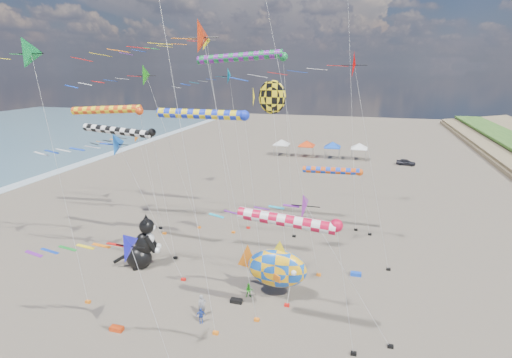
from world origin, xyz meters
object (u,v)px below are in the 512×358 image
(person_adult, at_px, (202,305))
(child_green, at_px, (249,290))
(parked_car, at_px, (406,162))
(fish_inflatable, at_px, (276,268))
(cat_inflatable, at_px, (140,242))
(child_blue, at_px, (201,315))

(person_adult, bearing_deg, child_green, 13.18)
(parked_car, bearing_deg, person_adult, 171.20)
(parked_car, bearing_deg, child_green, 172.78)
(fish_inflatable, bearing_deg, person_adult, -140.99)
(cat_inflatable, relative_size, child_blue, 4.18)
(child_green, xyz_separation_m, parked_car, (15.32, 48.62, -0.02))
(person_adult, distance_m, child_green, 4.08)
(person_adult, bearing_deg, parked_car, 33.43)
(child_blue, bearing_deg, fish_inflatable, 16.95)
(person_adult, xyz_separation_m, child_green, (2.58, 3.15, -0.23))
(person_adult, height_order, child_blue, person_adult)
(fish_inflatable, xyz_separation_m, person_adult, (-4.57, -3.70, -1.67))
(cat_inflatable, relative_size, parked_car, 1.45)
(person_adult, height_order, child_green, person_adult)
(fish_inflatable, relative_size, child_blue, 5.36)
(cat_inflatable, xyz_separation_m, fish_inflatable, (12.51, -1.59, 0.08))
(fish_inflatable, xyz_separation_m, child_green, (-1.99, -0.55, -1.90))
(child_green, relative_size, child_blue, 1.01)
(child_blue, bearing_deg, person_adult, 77.25)
(cat_inflatable, relative_size, fish_inflatable, 0.78)
(fish_inflatable, distance_m, parked_car, 49.92)
(cat_inflatable, relative_size, child_green, 4.12)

